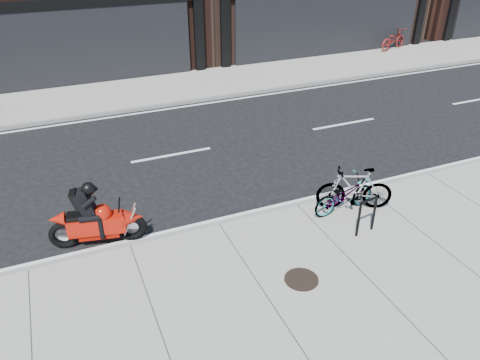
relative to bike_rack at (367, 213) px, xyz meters
name	(u,v)px	position (x,y,z in m)	size (l,w,h in m)	color
ground	(192,187)	(-2.81, 3.52, -0.64)	(120.00, 120.00, 0.00)	black
sidewalk_near	(280,319)	(-2.81, -1.48, -0.57)	(60.00, 6.00, 0.13)	gray
sidewalk_far	(132,93)	(-2.81, 11.27, -0.57)	(60.00, 3.50, 0.13)	gray
bike_rack	(367,213)	(0.00, 0.00, 0.00)	(0.51, 0.13, 0.86)	black
bicycle_front	(344,195)	(0.04, 0.92, -0.08)	(0.56, 1.62, 0.85)	gray
bicycle_rear	(355,189)	(0.32, 0.92, 0.03)	(0.50, 1.77, 1.06)	gray
motorcycle	(101,219)	(-5.28, 2.01, -0.02)	(2.03, 0.78, 1.53)	black
bicycle_far	(393,39)	(10.73, 12.52, 0.00)	(0.67, 1.92, 1.01)	maroon
manhole_cover	(301,279)	(-2.01, -0.80, -0.50)	(0.66, 0.66, 0.01)	black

